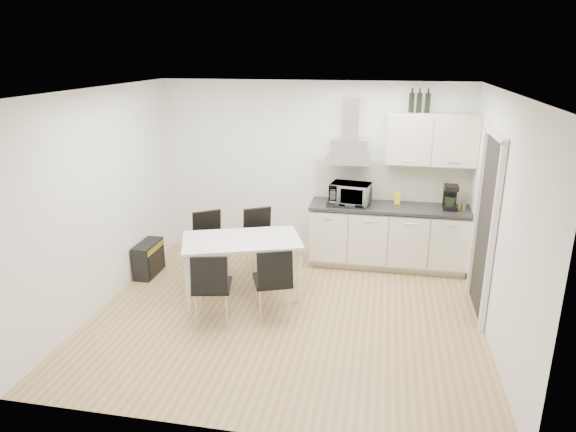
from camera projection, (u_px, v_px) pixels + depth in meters
The scene contains 15 objects.
ground at pixel (286, 315), 6.10m from camera, with size 4.50×4.50×0.00m, color tan.
wall_back at pixel (312, 171), 7.56m from camera, with size 4.50×0.10×2.60m, color white.
wall_front at pixel (235, 289), 3.82m from camera, with size 4.50×0.10×2.60m, color white.
wall_left at pixel (101, 200), 6.09m from camera, with size 0.10×4.00×2.60m, color white.
wall_right at pixel (500, 223), 5.29m from camera, with size 0.10×4.00×2.60m, color white.
ceiling at pixel (286, 91), 5.29m from camera, with size 4.50×4.50×0.00m, color white.
doorway at pixel (484, 228), 5.89m from camera, with size 0.08×1.04×2.10m, color white.
kitchenette at pixel (392, 211), 7.25m from camera, with size 2.22×0.64×2.52m.
dining_table at pixel (242, 245), 6.43m from camera, with size 1.65×1.27×0.75m.
chair_far_left at pixel (211, 245), 7.07m from camera, with size 0.44×0.50×0.88m, color black, non-canonical shape.
chair_far_right at pixel (261, 241), 7.20m from camera, with size 0.44×0.50×0.88m, color black, non-canonical shape.
chair_near_left at pixel (212, 287), 5.82m from camera, with size 0.44×0.50×0.88m, color black, non-canonical shape.
chair_near_right at pixel (272, 281), 5.96m from camera, with size 0.44×0.50×0.88m, color black, non-canonical shape.
guitar_amp at pixel (148, 258), 7.14m from camera, with size 0.25×0.56×0.47m.
floor_speaker at pixel (215, 240), 8.10m from camera, with size 0.17×0.15×0.28m, color black.
Camera 1 is at (1.04, -5.33, 3.00)m, focal length 32.00 mm.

